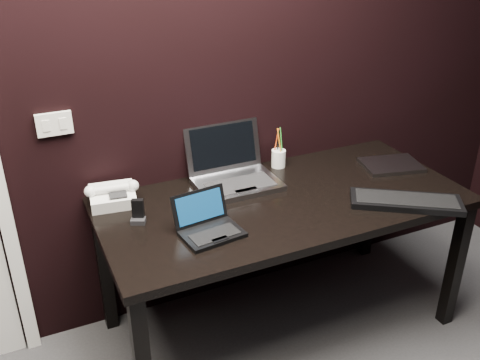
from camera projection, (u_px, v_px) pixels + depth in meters
name	position (u px, v px, depth m)	size (l,w,h in m)	color
wall_back	(188.00, 66.00, 2.44)	(4.00, 4.00, 0.00)	black
wall_switch	(54.00, 124.00, 2.28)	(0.15, 0.02, 0.10)	silver
desk	(283.00, 213.00, 2.51)	(1.70, 0.80, 0.74)	black
netbook	(209.00, 226.00, 2.20)	(0.27, 0.24, 0.16)	black
silver_laptop	(233.00, 173.00, 2.60)	(0.39, 0.35, 0.27)	gray
ext_keyboard	(406.00, 201.00, 2.42)	(0.50, 0.41, 0.03)	black
closed_laptop	(391.00, 165.00, 2.79)	(0.34, 0.27, 0.02)	gray
desk_phone	(113.00, 195.00, 2.41)	(0.25, 0.21, 0.12)	white
mobile_phone	(138.00, 214.00, 2.27)	(0.07, 0.07, 0.11)	black
pen_cup	(279.00, 158.00, 2.77)	(0.08, 0.08, 0.21)	white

